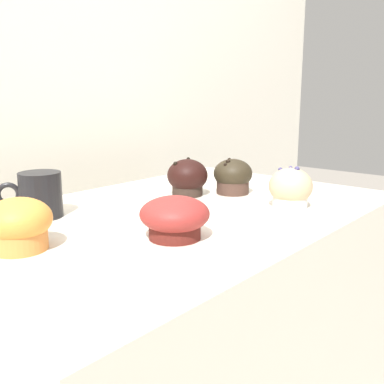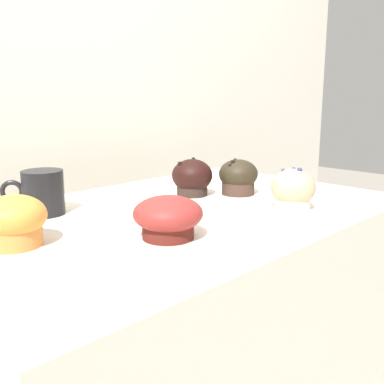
# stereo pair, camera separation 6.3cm
# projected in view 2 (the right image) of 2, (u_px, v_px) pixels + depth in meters

# --- Properties ---
(wall_back) EXTENTS (3.20, 0.10, 1.80)m
(wall_back) POSITION_uv_depth(u_px,v_px,m) (44.00, 183.00, 1.39)
(wall_back) COLOR beige
(wall_back) RESTS_ON ground
(muffin_front_center) EXTENTS (0.11, 0.11, 0.09)m
(muffin_front_center) POSITION_uv_depth(u_px,v_px,m) (14.00, 221.00, 0.74)
(muffin_front_center) COLOR #CC7C3A
(muffin_front_center) RESTS_ON display_counter
(muffin_back_left) EXTENTS (0.10, 0.10, 0.09)m
(muffin_back_left) POSITION_uv_depth(u_px,v_px,m) (238.00, 177.00, 1.12)
(muffin_back_left) COLOR #402B23
(muffin_back_left) RESTS_ON display_counter
(muffin_back_right) EXTENTS (0.10, 0.10, 0.09)m
(muffin_back_right) POSITION_uv_depth(u_px,v_px,m) (192.00, 178.00, 1.11)
(muffin_back_right) COLOR #2D211B
(muffin_back_right) RESTS_ON display_counter
(muffin_front_left) EXTENTS (0.12, 0.12, 0.07)m
(muffin_front_left) POSITION_uv_depth(u_px,v_px,m) (168.00, 217.00, 0.78)
(muffin_front_left) COLOR #531B16
(muffin_front_left) RESTS_ON display_counter
(muffin_front_right) EXTENTS (0.10, 0.10, 0.09)m
(muffin_front_right) POSITION_uv_depth(u_px,v_px,m) (293.00, 190.00, 0.97)
(muffin_front_right) COLOR silver
(muffin_front_right) RESTS_ON display_counter
(coffee_cup) EXTENTS (0.12, 0.10, 0.09)m
(coffee_cup) POSITION_uv_depth(u_px,v_px,m) (42.00, 192.00, 0.93)
(coffee_cup) COLOR black
(coffee_cup) RESTS_ON display_counter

